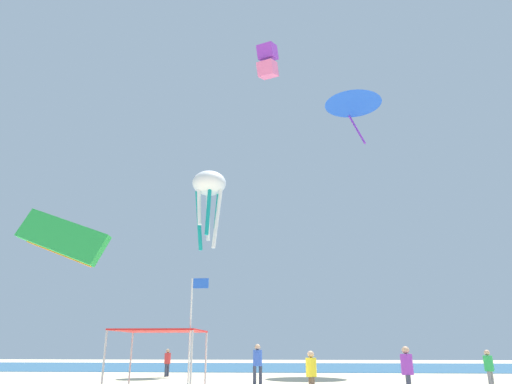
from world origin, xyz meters
TOP-DOWN VIEW (x-y plane):
  - ocean_strip at (0.00, 29.01)m, footprint 110.00×21.72m
  - canopy_tent at (-3.66, -0.29)m, footprint 3.04×2.80m
  - person_near_tent at (-6.79, 13.13)m, footprint 0.40×0.44m
  - person_leftmost at (-0.57, 6.70)m, footprint 0.45×0.45m
  - person_central at (5.28, 0.40)m, footprint 0.43×0.47m
  - person_rightmost at (9.82, 4.78)m, footprint 0.39×0.39m
  - person_far_shore at (1.83, 0.29)m, footprint 0.39×0.43m
  - banner_flag at (-2.24, -1.42)m, footprint 0.61×0.06m
  - kite_box_purple at (0.20, 3.83)m, footprint 1.23×1.34m
  - kite_delta_blue at (6.77, 17.26)m, footprint 5.51×5.50m
  - kite_octopus_white at (-4.72, 14.39)m, footprint 3.52×3.52m
  - kite_parafoil_green at (-10.17, 4.03)m, footprint 5.48×1.89m

SIDE VIEW (x-z plane):
  - ocean_strip at x=0.00m, z-range 0.00..0.03m
  - person_far_shore at x=1.83m, z-range 0.14..1.78m
  - person_rightmost at x=9.82m, z-range 0.14..1.79m
  - person_near_tent at x=-6.79m, z-range 0.14..1.81m
  - person_central at x=5.28m, z-range 0.16..1.95m
  - person_leftmost at x=-0.57m, z-range 0.17..2.07m
  - canopy_tent at x=-3.66m, z-range 1.06..3.42m
  - banner_flag at x=-2.24m, z-range 0.39..4.46m
  - kite_parafoil_green at x=-10.17m, z-range 5.27..8.65m
  - kite_octopus_white at x=-4.72m, z-range 10.11..16.01m
  - kite_box_purple at x=0.20m, z-range 15.50..17.62m
  - kite_delta_blue at x=6.77m, z-range 19.73..23.42m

